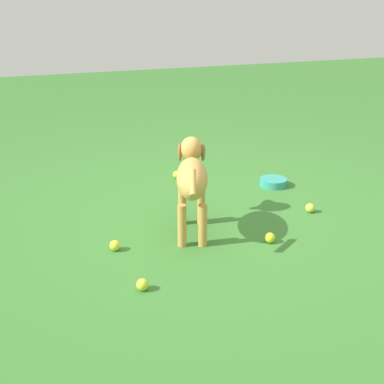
% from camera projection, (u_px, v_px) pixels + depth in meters
% --- Properties ---
extents(ground, '(14.00, 14.00, 0.00)m').
position_uv_depth(ground, '(214.00, 219.00, 3.69)').
color(ground, '#38722D').
extents(dog, '(0.81, 0.37, 0.57)m').
position_uv_depth(dog, '(192.00, 177.00, 3.38)').
color(dog, '#C69347').
rests_on(dog, ground).
extents(tennis_ball_0, '(0.07, 0.07, 0.07)m').
position_uv_depth(tennis_ball_0, '(310.00, 208.00, 3.79)').
color(tennis_ball_0, '#CAE43F').
rests_on(tennis_ball_0, ground).
extents(tennis_ball_1, '(0.07, 0.07, 0.07)m').
position_uv_depth(tennis_ball_1, '(270.00, 238.00, 3.34)').
color(tennis_ball_1, '#CDDE29').
rests_on(tennis_ball_1, ground).
extents(tennis_ball_2, '(0.07, 0.07, 0.07)m').
position_uv_depth(tennis_ball_2, '(142.00, 285.00, 2.81)').
color(tennis_ball_2, '#C6D635').
rests_on(tennis_ball_2, ground).
extents(tennis_ball_3, '(0.07, 0.07, 0.07)m').
position_uv_depth(tennis_ball_3, '(177.00, 175.00, 4.45)').
color(tennis_ball_3, yellow).
rests_on(tennis_ball_3, ground).
extents(tennis_ball_4, '(0.07, 0.07, 0.07)m').
position_uv_depth(tennis_ball_4, '(115.00, 245.00, 3.24)').
color(tennis_ball_4, '#CFD735').
rests_on(tennis_ball_4, ground).
extents(water_bowl, '(0.22, 0.22, 0.06)m').
position_uv_depth(water_bowl, '(273.00, 182.00, 4.29)').
color(water_bowl, teal).
rests_on(water_bowl, ground).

